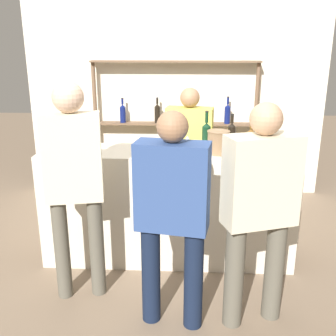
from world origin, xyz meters
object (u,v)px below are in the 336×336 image
at_px(counter_bottle_0, 231,136).
at_px(customer_right, 260,203).
at_px(customer_left, 74,176).
at_px(ice_bucket, 218,142).
at_px(counter_bottle_3, 251,141).
at_px(server_behind_counter, 189,150).
at_px(counter_bottle_2, 206,134).
at_px(counter_bottle_1, 66,137).
at_px(wine_glass, 187,141).
at_px(customer_center, 172,209).

distance_m(counter_bottle_0, customer_right, 1.00).
bearing_deg(customer_left, ice_bucket, -74.57).
distance_m(counter_bottle_0, counter_bottle_3, 0.25).
distance_m(customer_left, server_behind_counter, 1.58).
distance_m(counter_bottle_2, counter_bottle_3, 0.45).
height_order(counter_bottle_1, wine_glass, counter_bottle_1).
height_order(customer_left, server_behind_counter, customer_left).
bearing_deg(counter_bottle_2, counter_bottle_1, -172.22).
xyz_separation_m(customer_right, customer_center, (-0.59, -0.06, -0.03)).
bearing_deg(counter_bottle_3, customer_left, -159.59).
height_order(counter_bottle_3, wine_glass, counter_bottle_3).
bearing_deg(counter_bottle_1, wine_glass, -3.90).
bearing_deg(counter_bottle_3, wine_glass, 178.03).
height_order(counter_bottle_2, server_behind_counter, server_behind_counter).
xyz_separation_m(counter_bottle_0, counter_bottle_1, (-1.47, -0.11, -0.01)).
bearing_deg(counter_bottle_2, customer_left, -142.65).
relative_size(counter_bottle_2, server_behind_counter, 0.22).
bearing_deg(wine_glass, counter_bottle_2, 54.93).
relative_size(wine_glass, ice_bucket, 0.80).
height_order(counter_bottle_2, customer_center, customer_center).
distance_m(counter_bottle_1, customer_center, 1.37).
xyz_separation_m(counter_bottle_3, server_behind_counter, (-0.52, 0.80, -0.30)).
height_order(counter_bottle_2, customer_left, customer_left).
bearing_deg(customer_left, wine_glass, -69.42).
xyz_separation_m(counter_bottle_0, customer_center, (-0.49, -1.02, -0.28)).
height_order(counter_bottle_2, counter_bottle_3, counter_bottle_2).
relative_size(wine_glass, customer_left, 0.09).
xyz_separation_m(ice_bucket, customer_left, (-1.11, -0.57, -0.14)).
xyz_separation_m(counter_bottle_0, counter_bottle_3, (0.14, -0.20, -0.00)).
distance_m(wine_glass, ice_bucket, 0.27).
relative_size(counter_bottle_1, counter_bottle_3, 0.98).
relative_size(counter_bottle_0, counter_bottle_3, 1.01).
distance_m(counter_bottle_1, server_behind_counter, 1.34).
bearing_deg(server_behind_counter, counter_bottle_0, 40.71).
bearing_deg(counter_bottle_0, wine_glass, -154.77).
bearing_deg(ice_bucket, wine_glass, -172.40).
bearing_deg(wine_glass, counter_bottle_1, 176.10).
distance_m(counter_bottle_3, customer_center, 1.07).
relative_size(counter_bottle_3, customer_right, 0.20).
xyz_separation_m(counter_bottle_1, server_behind_counter, (1.10, 0.71, -0.29)).
bearing_deg(counter_bottle_0, counter_bottle_3, -55.54).
distance_m(wine_glass, server_behind_counter, 0.84).
bearing_deg(counter_bottle_2, wine_glass, -125.07).
bearing_deg(customer_center, ice_bucket, -12.83).
distance_m(counter_bottle_3, wine_glass, 0.53).
relative_size(server_behind_counter, customer_right, 0.95).
xyz_separation_m(counter_bottle_1, customer_left, (0.23, -0.61, -0.15)).
relative_size(counter_bottle_3, server_behind_counter, 0.21).
relative_size(counter_bottle_3, customer_center, 0.20).
xyz_separation_m(counter_bottle_3, customer_left, (-1.38, -0.51, -0.16)).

